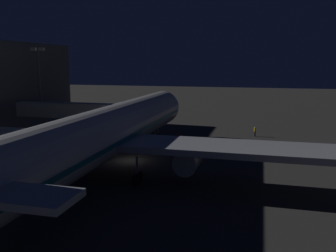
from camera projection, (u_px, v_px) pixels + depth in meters
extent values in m
plane|color=#383533|center=(131.00, 160.00, 50.99)|extent=(320.00, 320.00, 0.00)
cylinder|color=silver|center=(110.00, 131.00, 43.38)|extent=(5.91, 48.64, 5.91)
sphere|color=silver|center=(163.00, 107.00, 66.56)|extent=(5.79, 5.79, 5.79)
cube|color=#146670|center=(110.00, 134.00, 43.45)|extent=(5.96, 46.70, 0.50)
cube|color=black|center=(161.00, 102.00, 64.69)|extent=(3.25, 1.40, 0.90)
cube|color=#B7BABF|center=(106.00, 141.00, 42.36)|extent=(54.65, 6.92, 0.70)
cylinder|color=#B7BABF|center=(188.00, 160.00, 41.22)|extent=(2.73, 4.85, 2.73)
cylinder|color=black|center=(192.00, 155.00, 43.53)|extent=(2.32, 0.15, 2.32)
cylinder|color=#B7BABF|center=(39.00, 150.00, 46.05)|extent=(2.73, 4.85, 2.73)
cylinder|color=black|center=(50.00, 145.00, 48.36)|extent=(2.32, 0.15, 2.32)
cylinder|color=#B7BABF|center=(158.00, 128.00, 63.81)|extent=(0.28, 0.28, 2.03)
cylinder|color=black|center=(158.00, 137.00, 64.09)|extent=(0.45, 1.20, 1.20)
cylinder|color=#B7BABF|center=(137.00, 165.00, 40.77)|extent=(0.28, 0.28, 2.03)
cylinder|color=black|center=(139.00, 177.00, 41.67)|extent=(0.45, 1.20, 1.20)
cylinder|color=black|center=(135.00, 180.00, 40.43)|extent=(0.45, 1.20, 1.20)
cylinder|color=#B7BABF|center=(70.00, 160.00, 42.85)|extent=(0.28, 0.28, 2.03)
cylinder|color=black|center=(74.00, 172.00, 43.75)|extent=(0.45, 1.20, 1.20)
cylinder|color=black|center=(68.00, 175.00, 42.51)|extent=(0.45, 1.20, 1.20)
cube|color=#9E9E99|center=(71.00, 110.00, 62.04)|extent=(20.11, 2.60, 2.50)
cube|color=#9E9E99|center=(126.00, 112.00, 59.55)|extent=(3.20, 3.40, 3.00)
cube|color=black|center=(134.00, 112.00, 59.20)|extent=(0.70, 3.20, 2.70)
cylinder|color=#B7BABF|center=(121.00, 132.00, 60.39)|extent=(0.56, 0.56, 4.34)
cylinder|color=black|center=(124.00, 143.00, 60.56)|extent=(0.25, 0.60, 0.60)
cylinder|color=black|center=(118.00, 143.00, 60.86)|extent=(0.25, 0.60, 0.60)
cylinder|color=#59595E|center=(40.00, 91.00, 72.07)|extent=(0.40, 0.40, 16.03)
cube|color=#F9EFC6|center=(42.00, 49.00, 70.42)|extent=(1.10, 0.50, 0.60)
cube|color=#F9EFC6|center=(34.00, 49.00, 70.87)|extent=(1.10, 0.50, 0.60)
cylinder|color=black|center=(255.00, 134.00, 67.65)|extent=(0.28, 0.28, 0.95)
cylinder|color=yellow|center=(255.00, 130.00, 67.51)|extent=(0.40, 0.40, 0.65)
sphere|color=tan|center=(255.00, 127.00, 67.43)|extent=(0.24, 0.24, 0.24)
sphere|color=white|center=(255.00, 127.00, 67.42)|extent=(0.23, 0.23, 0.23)
cone|color=orange|center=(177.00, 134.00, 68.84)|extent=(0.36, 0.36, 0.55)
cone|color=orange|center=(155.00, 133.00, 69.93)|extent=(0.36, 0.36, 0.55)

